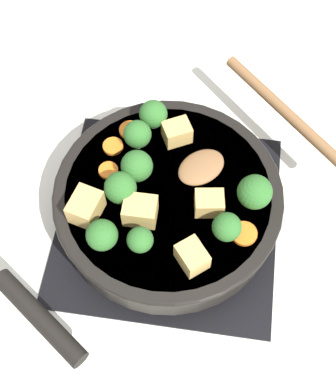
{
  "coord_description": "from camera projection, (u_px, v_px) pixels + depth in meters",
  "views": [
    {
      "loc": [
        -0.05,
        0.33,
        0.69
      ],
      "look_at": [
        0.0,
        0.0,
        0.08
      ],
      "focal_mm": 50.0,
      "sensor_mm": 36.0,
      "label": 1
    }
  ],
  "objects": [
    {
      "name": "ground_plane",
      "position": [
        168.0,
        219.0,
        0.77
      ],
      "size": [
        2.4,
        2.4,
        0.0
      ],
      "primitive_type": "plane",
      "color": "silver"
    },
    {
      "name": "front_burner_grate",
      "position": [
        168.0,
        215.0,
        0.76
      ],
      "size": [
        0.31,
        0.31,
        0.03
      ],
      "color": "black",
      "rests_on": "ground_plane"
    },
    {
      "name": "skillet_pan",
      "position": [
        167.0,
        201.0,
        0.72
      ],
      "size": [
        0.35,
        0.39,
        0.05
      ],
      "color": "black",
      "rests_on": "front_burner_grate"
    },
    {
      "name": "wooden_spoon",
      "position": [
        250.0,
        135.0,
        0.73
      ],
      "size": [
        0.24,
        0.24,
        0.02
      ],
      "color": "brown",
      "rests_on": "skillet_pan"
    },
    {
      "name": "tofu_cube_center_large",
      "position": [
        177.0,
        132.0,
        0.73
      ],
      "size": [
        0.05,
        0.04,
        0.03
      ],
      "primitive_type": "cube",
      "rotation": [
        0.0,
        0.0,
        3.63
      ],
      "color": "tan",
      "rests_on": "skillet_pan"
    },
    {
      "name": "tofu_cube_near_handle",
      "position": [
        192.0,
        257.0,
        0.64
      ],
      "size": [
        0.05,
        0.05,
        0.03
      ],
      "primitive_type": "cube",
      "rotation": [
        0.0,
        0.0,
        5.4
      ],
      "color": "tan",
      "rests_on": "skillet_pan"
    },
    {
      "name": "tofu_cube_east_chunk",
      "position": [
        86.0,
        207.0,
        0.67
      ],
      "size": [
        0.04,
        0.05,
        0.03
      ],
      "primitive_type": "cube",
      "rotation": [
        0.0,
        0.0,
        1.31
      ],
      "color": "tan",
      "rests_on": "skillet_pan"
    },
    {
      "name": "tofu_cube_west_chunk",
      "position": [
        209.0,
        203.0,
        0.67
      ],
      "size": [
        0.04,
        0.03,
        0.03
      ],
      "primitive_type": "cube",
      "rotation": [
        0.0,
        0.0,
        0.15
      ],
      "color": "tan",
      "rests_on": "skillet_pan"
    },
    {
      "name": "tofu_cube_back_piece",
      "position": [
        140.0,
        211.0,
        0.67
      ],
      "size": [
        0.04,
        0.03,
        0.03
      ],
      "primitive_type": "cube",
      "rotation": [
        0.0,
        0.0,
        0.01
      ],
      "color": "tan",
      "rests_on": "skillet_pan"
    },
    {
      "name": "broccoli_floret_near_spoon",
      "position": [
        137.0,
        166.0,
        0.68
      ],
      "size": [
        0.04,
        0.04,
        0.05
      ],
      "color": "#709956",
      "rests_on": "skillet_pan"
    },
    {
      "name": "broccoli_floret_center_top",
      "position": [
        227.0,
        227.0,
        0.65
      ],
      "size": [
        0.04,
        0.04,
        0.04
      ],
      "color": "#709956",
      "rests_on": "skillet_pan"
    },
    {
      "name": "broccoli_floret_east_rim",
      "position": [
        120.0,
        188.0,
        0.67
      ],
      "size": [
        0.04,
        0.04,
        0.05
      ],
      "color": "#709956",
      "rests_on": "skillet_pan"
    },
    {
      "name": "broccoli_floret_west_rim",
      "position": [
        137.0,
        134.0,
        0.71
      ],
      "size": [
        0.04,
        0.04,
        0.05
      ],
      "color": "#709956",
      "rests_on": "skillet_pan"
    },
    {
      "name": "broccoli_floret_north_edge",
      "position": [
        140.0,
        240.0,
        0.64
      ],
      "size": [
        0.03,
        0.03,
        0.04
      ],
      "color": "#709956",
      "rests_on": "skillet_pan"
    },
    {
      "name": "broccoli_floret_south_cluster",
      "position": [
        255.0,
        195.0,
        0.66
      ],
      "size": [
        0.04,
        0.04,
        0.05
      ],
      "color": "#709956",
      "rests_on": "skillet_pan"
    },
    {
      "name": "broccoli_floret_mid_floret",
      "position": [
        153.0,
        114.0,
        0.73
      ],
      "size": [
        0.04,
        0.04,
        0.05
      ],
      "color": "#709956",
      "rests_on": "skillet_pan"
    },
    {
      "name": "broccoli_floret_small_inner",
      "position": [
        102.0,
        235.0,
        0.64
      ],
      "size": [
        0.04,
        0.04,
        0.05
      ],
      "color": "#709956",
      "rests_on": "skillet_pan"
    },
    {
      "name": "carrot_slice_orange_thin",
      "position": [
        108.0,
        170.0,
        0.71
      ],
      "size": [
        0.03,
        0.03,
        0.01
      ],
      "primitive_type": "cylinder",
      "color": "orange",
      "rests_on": "skillet_pan"
    },
    {
      "name": "carrot_slice_near_center",
      "position": [
        130.0,
        130.0,
        0.74
      ],
      "size": [
        0.03,
        0.03,
        0.01
      ],
      "primitive_type": "cylinder",
      "color": "orange",
      "rests_on": "skillet_pan"
    },
    {
      "name": "carrot_slice_edge_slice",
      "position": [
        244.0,
        234.0,
        0.67
      ],
      "size": [
        0.03,
        0.03,
        0.01
      ],
      "primitive_type": "cylinder",
      "color": "orange",
      "rests_on": "skillet_pan"
    },
    {
      "name": "carrot_slice_under_broccoli",
      "position": [
        113.0,
        146.0,
        0.73
      ],
      "size": [
        0.03,
        0.03,
        0.01
      ],
      "primitive_type": "cylinder",
      "color": "orange",
      "rests_on": "skillet_pan"
    }
  ]
}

